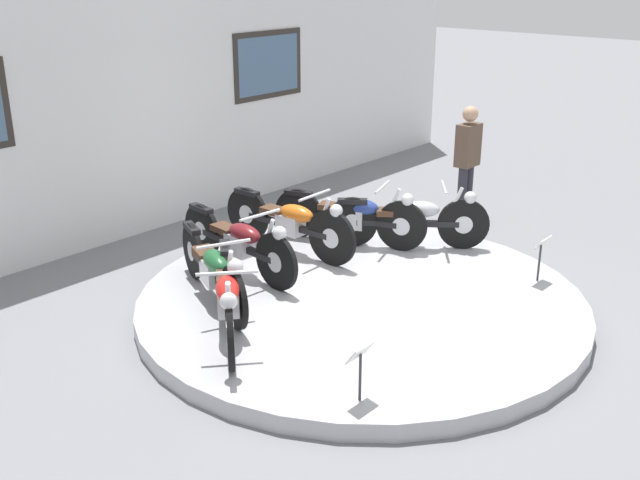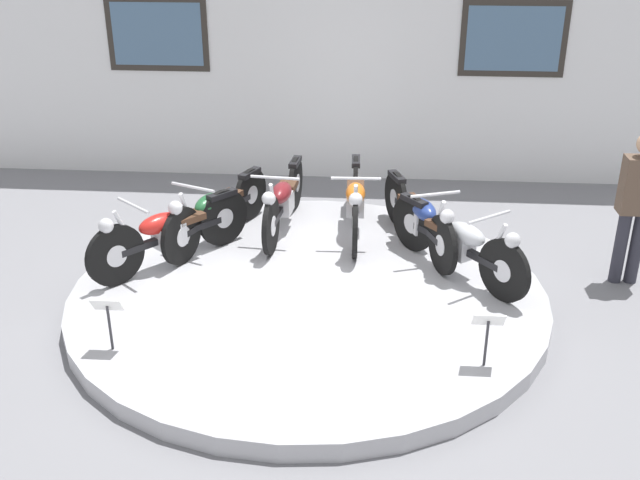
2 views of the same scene
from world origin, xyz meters
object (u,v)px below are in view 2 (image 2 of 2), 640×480
Objects in this scene: motorcycle_maroon at (283,199)px; info_placard_front_left at (108,312)px; motorcycle_orange at (355,200)px; motorcycle_silver at (459,241)px; info_placard_front_centre at (488,327)px; motorcycle_red at (169,231)px; motorcycle_green at (216,210)px; motorcycle_blue at (419,216)px; visitor_standing at (637,201)px.

motorcycle_maroon reaches higher than info_placard_front_left.
motorcycle_orange reaches higher than motorcycle_silver.
motorcycle_maroon is 3.87× the size of info_placard_front_centre.
motorcycle_silver is 3.49m from info_placard_front_left.
motorcycle_red reaches higher than motorcycle_maroon.
motorcycle_green is 1.15× the size of motorcycle_silver.
visitor_standing reaches higher than motorcycle_blue.
motorcycle_silver reaches higher than info_placard_front_left.
motorcycle_maroon is at bearing 66.17° from info_placard_front_left.
motorcycle_maroon is 2.16m from motorcycle_silver.
motorcycle_silver is at bearing -27.56° from motorcycle_maroon.
motorcycle_maroon is 3.87× the size of info_placard_front_left.
info_placard_front_centre is (1.17, -2.64, -0.03)m from motorcycle_orange.
info_placard_front_centre is (0.09, -1.64, -0.01)m from motorcycle_silver.
motorcycle_red is 0.97× the size of motorcycle_silver.
visitor_standing is at bearing 3.70° from motorcycle_red.
info_placard_front_centre is at bearing -86.94° from motorcycle_silver.
motorcycle_orange is at bearing 166.51° from visitor_standing.
info_placard_front_left is at bearing -113.83° from motorcycle_maroon.
motorcycle_maroon is (0.71, 0.37, 0.00)m from motorcycle_green.
motorcycle_blue reaches higher than info_placard_front_centre.
motorcycle_orange is at bearing 152.30° from motorcycle_blue.
motorcycle_silver is at bearing -170.13° from visitor_standing.
info_placard_front_centre is (0.46, -2.27, -0.01)m from motorcycle_blue.
motorcycle_orange is at bearing 113.87° from info_placard_front_centre.
motorcycle_silver is at bearing -59.46° from motorcycle_blue.
motorcycle_blue is 0.73m from motorcycle_silver.
motorcycle_green is at bearing 166.56° from motorcycle_silver.
visitor_standing reaches higher than motorcycle_orange.
motorcycle_red is at bearing 179.96° from motorcycle_silver.
motorcycle_red is 0.78× the size of motorcycle_maroon.
motorcycle_green is (0.37, 0.62, -0.01)m from motorcycle_red.
motorcycle_blue reaches higher than info_placard_front_left.
motorcycle_blue is 3.67× the size of info_placard_front_centre.
motorcycle_orange reaches higher than motorcycle_blue.
motorcycle_blue is at bearing 39.94° from info_placard_front_left.
motorcycle_maroon is 1.06× the size of motorcycle_blue.
motorcycle_red is 3.02× the size of info_placard_front_left.
motorcycle_maroon reaches higher than info_placard_front_centre.
motorcycle_red reaches higher than motorcycle_blue.
info_placard_front_centre is at bearing -66.13° from motorcycle_orange.
motorcycle_orange is 3.94× the size of info_placard_front_centre.
motorcycle_red reaches higher than motorcycle_green.
motorcycle_green is 2.31m from info_placard_front_left.
motorcycle_maroon is 1.59m from motorcycle_blue.
info_placard_front_centre is at bearing -28.11° from motorcycle_red.
visitor_standing is at bearing 48.97° from info_placard_front_centre.
motorcycle_maroon reaches higher than motorcycle_green.
motorcycle_red is 3.49m from info_placard_front_centre.
motorcycle_maroon is 2.88m from info_placard_front_left.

